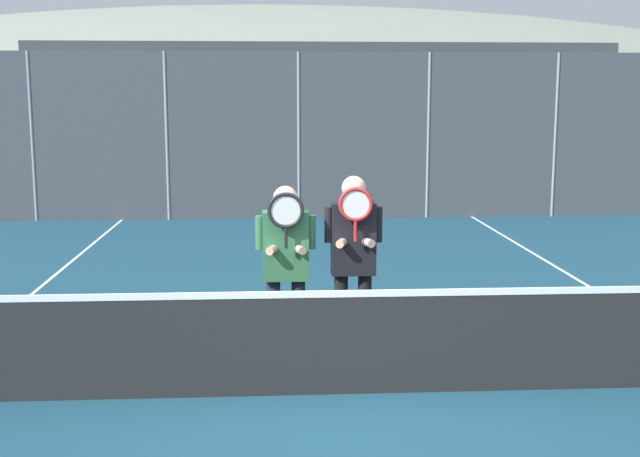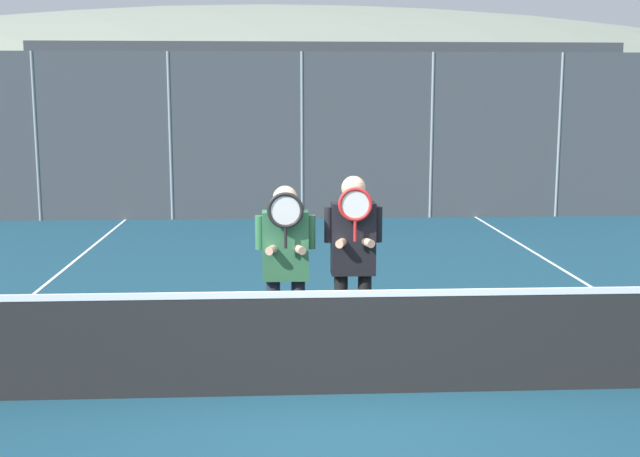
% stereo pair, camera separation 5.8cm
% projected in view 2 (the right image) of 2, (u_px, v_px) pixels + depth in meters
% --- Properties ---
extents(ground_plane, '(120.00, 120.00, 0.00)m').
position_uv_depth(ground_plane, '(340.00, 394.00, 6.86)').
color(ground_plane, navy).
extents(hill_distant, '(91.05, 50.58, 17.70)m').
position_uv_depth(hill_distant, '(284.00, 131.00, 60.55)').
color(hill_distant, gray).
rests_on(hill_distant, ground_plane).
extents(clubhouse_building, '(16.97, 5.50, 4.06)m').
position_uv_depth(clubhouse_building, '(324.00, 112.00, 25.60)').
color(clubhouse_building, tan).
rests_on(clubhouse_building, ground_plane).
extents(fence_back, '(16.27, 0.06, 3.43)m').
position_uv_depth(fence_back, '(302.00, 136.00, 16.54)').
color(fence_back, gray).
rests_on(fence_back, ground_plane).
extents(tennis_net, '(9.89, 0.09, 1.01)m').
position_uv_depth(tennis_net, '(340.00, 341.00, 6.79)').
color(tennis_net, gray).
rests_on(tennis_net, ground_plane).
extents(court_line_left_sideline, '(0.05, 16.00, 0.01)m').
position_uv_depth(court_line_left_sideline, '(16.00, 308.00, 9.63)').
color(court_line_left_sideline, white).
rests_on(court_line_left_sideline, ground_plane).
extents(court_line_right_sideline, '(0.05, 16.00, 0.01)m').
position_uv_depth(court_line_right_sideline, '(614.00, 300.00, 10.01)').
color(court_line_right_sideline, white).
rests_on(court_line_right_sideline, ground_plane).
extents(player_leftmost, '(0.56, 0.34, 1.70)m').
position_uv_depth(player_leftmost, '(286.00, 258.00, 7.50)').
color(player_leftmost, '#232838').
rests_on(player_leftmost, ground_plane).
extents(player_center_left, '(0.55, 0.34, 1.79)m').
position_uv_depth(player_center_left, '(353.00, 252.00, 7.54)').
color(player_center_left, black).
rests_on(player_center_left, ground_plane).
extents(car_far_left, '(4.64, 2.08, 1.84)m').
position_uv_depth(car_far_left, '(149.00, 164.00, 19.20)').
color(car_far_left, '#B2B7BC').
rests_on(car_far_left, ground_plane).
extents(car_left_of_center, '(4.68, 1.92, 1.68)m').
position_uv_depth(car_left_of_center, '(377.00, 165.00, 19.75)').
color(car_left_of_center, '#B2B7BC').
rests_on(car_left_of_center, ground_plane).
extents(car_center, '(4.10, 2.02, 1.66)m').
position_uv_depth(car_center, '(589.00, 165.00, 19.86)').
color(car_center, slate).
rests_on(car_center, ground_plane).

